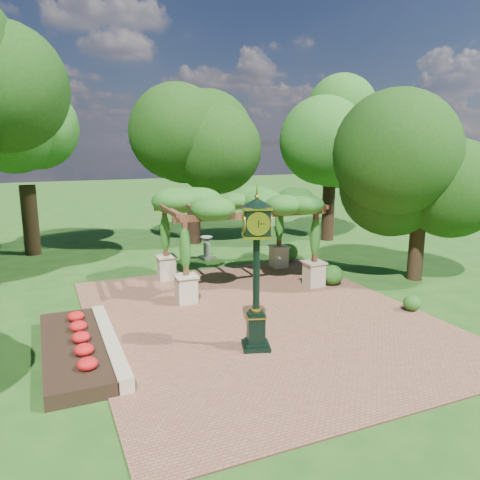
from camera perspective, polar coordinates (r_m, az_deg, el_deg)
name	(u,v)px	position (r m, az deg, el deg)	size (l,w,h in m)	color
ground	(274,330)	(13.93, 4.17, -10.84)	(120.00, 120.00, 0.00)	#1E4714
brick_plaza	(259,317)	(14.75, 2.35, -9.42)	(10.00, 12.00, 0.04)	brown
border_wall	(110,343)	(13.02, -15.60, -11.99)	(0.35, 5.00, 0.40)	#C6B793
flower_bed	(74,350)	(12.96, -19.63, -12.46)	(1.50, 5.00, 0.36)	red
pedestal_clock	(256,260)	(11.88, 2.02, -2.44)	(1.00, 1.00, 4.06)	black
pergola	(238,207)	(17.61, -0.22, 4.02)	(5.87, 3.79, 3.63)	beige
sundial	(207,249)	(22.10, -4.10, -1.06)	(0.72, 0.72, 1.05)	gray
shrub_front	(412,303)	(16.17, 20.20, -7.23)	(0.55, 0.55, 0.50)	#235518
shrub_mid	(332,275)	(18.19, 11.14, -4.19)	(0.84, 0.84, 0.76)	#235718
shrub_back	(288,253)	(21.39, 5.83, -1.53)	(0.92, 0.92, 0.83)	#2A5C1A
tree_west_far	(22,130)	(24.47, -25.05, 12.09)	(3.90, 3.90, 8.71)	black
tree_north	(192,150)	(25.09, -5.82, 10.88)	(5.02, 5.02, 7.26)	black
tree_east_far	(331,134)	(26.25, 11.06, 12.62)	(4.78, 4.78, 8.50)	black
tree_east_near	(423,162)	(19.34, 21.42, 8.83)	(4.29, 4.29, 6.73)	#382516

